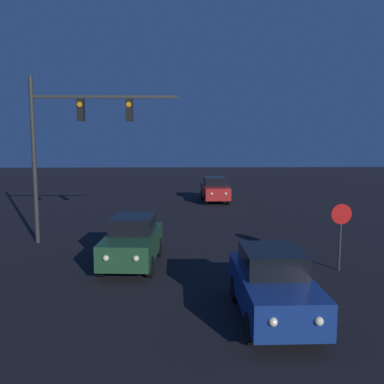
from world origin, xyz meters
TOP-DOWN VIEW (x-y plane):
  - car_near at (1.84, 6.98)m, footprint 1.71×4.01m
  - car_mid at (-2.01, 11.45)m, footprint 1.87×4.06m
  - car_far at (1.95, 25.90)m, footprint 1.80×4.04m
  - traffic_signal_mast at (-4.84, 14.74)m, footprint 5.94×0.30m
  - stop_sign at (4.83, 10.64)m, footprint 0.66×0.07m

SIDE VIEW (x-z plane):
  - car_near at x=1.84m, z-range 0.00..1.69m
  - car_mid at x=-2.01m, z-range 0.00..1.69m
  - car_far at x=1.95m, z-range 0.00..1.69m
  - stop_sign at x=4.83m, z-range 0.43..2.65m
  - traffic_signal_mast at x=-4.84m, z-range 1.15..7.93m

